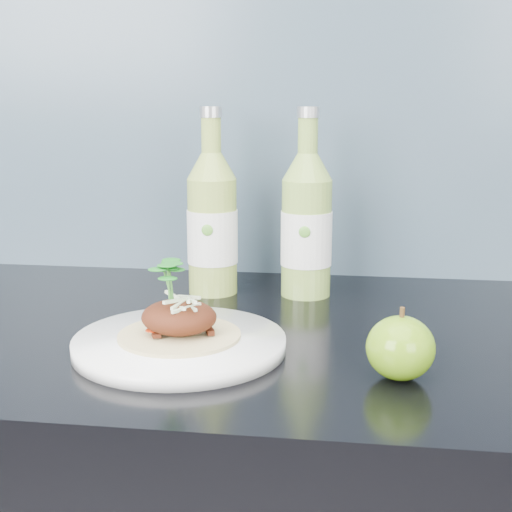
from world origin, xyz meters
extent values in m
cube|color=#7398B5|center=(0.00, 1.99, 1.25)|extent=(4.00, 0.02, 0.70)
cylinder|color=white|center=(-0.10, 1.60, 0.91)|extent=(0.31, 0.31, 0.02)
cylinder|color=tan|center=(-0.10, 1.60, 0.92)|extent=(0.14, 0.14, 0.00)
ellipsoid|color=#562310|center=(-0.10, 1.60, 0.94)|extent=(0.09, 0.07, 0.04)
ellipsoid|color=#4A830E|center=(0.15, 1.55, 0.93)|extent=(0.08, 0.08, 0.07)
cylinder|color=#472D14|center=(0.15, 1.55, 0.97)|extent=(0.01, 0.00, 0.01)
cylinder|color=#93AD48|center=(-0.11, 1.85, 0.98)|extent=(0.09, 0.09, 0.17)
cone|color=#93AD48|center=(-0.11, 1.85, 1.09)|extent=(0.07, 0.07, 0.04)
cylinder|color=#93AD48|center=(-0.11, 1.85, 1.13)|extent=(0.03, 0.03, 0.05)
cylinder|color=silver|center=(-0.11, 1.85, 1.16)|extent=(0.03, 0.03, 0.02)
cylinder|color=white|center=(-0.11, 1.85, 0.98)|extent=(0.10, 0.10, 0.08)
ellipsoid|color=#59A533|center=(-0.11, 1.81, 1.00)|extent=(0.02, 0.00, 0.02)
cylinder|color=#87AC48|center=(0.03, 1.85, 0.98)|extent=(0.08, 0.08, 0.17)
cone|color=#87AC48|center=(0.03, 1.85, 1.09)|extent=(0.07, 0.07, 0.04)
cylinder|color=#87AC48|center=(0.03, 1.85, 1.13)|extent=(0.03, 0.03, 0.05)
cylinder|color=silver|center=(0.03, 1.85, 1.16)|extent=(0.03, 0.03, 0.02)
cylinder|color=white|center=(0.03, 1.85, 0.98)|extent=(0.08, 0.08, 0.08)
ellipsoid|color=#59A533|center=(0.03, 1.82, 1.00)|extent=(0.02, 0.00, 0.02)
camera|label=1|loc=(0.09, 0.84, 1.18)|focal=50.00mm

